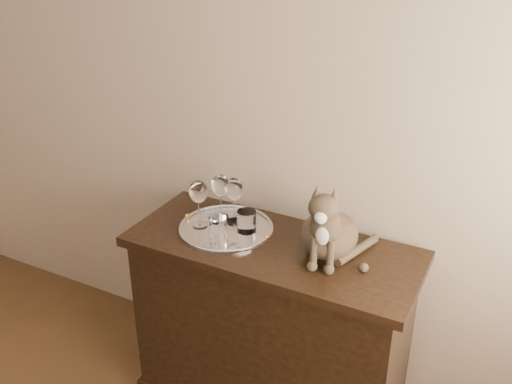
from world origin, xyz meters
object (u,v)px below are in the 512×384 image
at_px(tray, 226,229).
at_px(cat, 331,215).
at_px(wine_glass_b, 234,200).
at_px(tumbler_c, 247,221).
at_px(tumbler_b, 218,227).
at_px(sideboard, 271,327).
at_px(wine_glass_a, 221,196).
at_px(wine_glass_c, 199,203).

bearing_deg(tray, cat, 3.06).
distance_m(wine_glass_b, tumbler_c, 0.11).
height_order(wine_glass_b, tumbler_b, wine_glass_b).
distance_m(sideboard, tumbler_c, 0.50).
height_order(tray, wine_glass_a, wine_glass_a).
height_order(wine_glass_a, tumbler_b, wine_glass_a).
height_order(tray, tumbler_b, tumbler_b).
xyz_separation_m(tumbler_b, tumbler_c, (0.08, 0.09, 0.00)).
height_order(wine_glass_c, tumbler_c, wine_glass_c).
bearing_deg(cat, wine_glass_c, 177.29).
bearing_deg(tumbler_c, cat, 0.30).
xyz_separation_m(sideboard, wine_glass_c, (-0.34, -0.01, 0.54)).
bearing_deg(cat, tumbler_c, 172.35).
relative_size(tumbler_b, cat, 0.25).
xyz_separation_m(wine_glass_a, wine_glass_b, (0.07, -0.01, 0.00)).
bearing_deg(sideboard, cat, 9.82).
relative_size(tumbler_b, tumbler_c, 0.94).
height_order(wine_glass_b, cat, cat).
distance_m(wine_glass_a, wine_glass_c, 0.11).
height_order(wine_glass_a, cat, cat).
xyz_separation_m(wine_glass_b, tumbler_b, (-0.00, -0.14, -0.06)).
distance_m(sideboard, cat, 0.64).
relative_size(sideboard, wine_glass_a, 5.82).
xyz_separation_m(tray, tumbler_c, (0.09, 0.02, 0.05)).
height_order(tray, tumbler_c, tumbler_c).
xyz_separation_m(tray, tumbler_b, (0.00, -0.07, 0.05)).
bearing_deg(tray, wine_glass_c, -166.33).
bearing_deg(wine_glass_c, tumbler_c, 13.98).
distance_m(wine_glass_a, tumbler_b, 0.17).
relative_size(wine_glass_c, tumbler_c, 2.29).
xyz_separation_m(sideboard, wine_glass_b, (-0.22, 0.08, 0.54)).
relative_size(wine_glass_a, wine_glass_c, 0.98).
xyz_separation_m(wine_glass_b, cat, (0.45, -0.04, 0.06)).
bearing_deg(tumbler_b, tray, 92.21).
bearing_deg(sideboard, tumbler_c, 164.97).
relative_size(wine_glass_c, tumbler_b, 2.43).
bearing_deg(wine_glass_c, cat, 5.23).
relative_size(wine_glass_b, cat, 0.61).
relative_size(wine_glass_a, tumbler_c, 2.25).
distance_m(sideboard, wine_glass_c, 0.64).
bearing_deg(tray, tumbler_b, -87.79).
height_order(tray, wine_glass_c, wine_glass_c).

